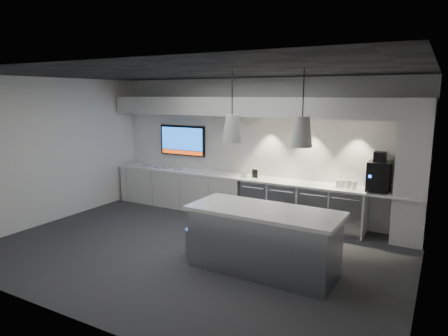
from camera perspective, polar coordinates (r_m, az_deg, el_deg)
The scene contains 28 objects.
floor at distance 7.07m, azimuth -4.44°, elevation -11.60°, with size 7.00×7.00×0.00m, color #2F2F31.
ceiling at distance 6.56m, azimuth -4.81°, elevation 13.45°, with size 7.00×7.00×0.00m, color black.
wall_back at distance 8.82m, azimuth 4.43°, elevation 2.92°, with size 7.00×7.00×0.00m, color white.
wall_front at distance 4.83m, azimuth -21.34°, elevation -4.10°, with size 7.00×7.00×0.00m, color white.
wall_left at distance 9.06m, azimuth -23.39°, elevation 2.29°, with size 7.00×7.00×0.00m, color white.
wall_right at distance 5.57m, azimuth 26.95°, elevation -2.65°, with size 7.00×7.00×0.00m, color white.
back_counter at distance 8.63m, azimuth 3.47°, elevation -1.40°, with size 6.80×0.65×0.04m, color white.
left_base_cabinets at distance 9.60m, azimuth -6.02°, elevation -2.98°, with size 3.30×0.63×0.86m, color silver.
fridge_unit_a at distance 8.64m, azimuth 4.94°, elevation -4.52°, with size 0.60×0.61×0.85m, color #92949A.
fridge_unit_b at distance 8.41m, azimuth 8.87°, elevation -5.03°, with size 0.60×0.61×0.85m, color #92949A.
fridge_unit_c at distance 8.22m, azimuth 13.00°, elevation -5.53°, with size 0.60×0.61×0.85m, color #92949A.
fridge_unit_d at distance 8.08m, azimuth 17.31°, elevation -6.02°, with size 0.60×0.61×0.85m, color #92949A.
backsplash at distance 8.37m, azimuth 11.87°, elevation 2.67°, with size 4.60×0.03×1.30m, color silver.
soffit at distance 8.48m, azimuth 3.66°, elevation 8.74°, with size 6.90×0.60×0.40m, color silver.
column at distance 7.78m, azimuth 25.35°, elevation -0.57°, with size 0.55×0.55×2.60m, color silver.
wall_tv at distance 9.71m, azimuth -5.95°, elevation 3.95°, with size 1.25×0.07×0.72m.
island at distance 6.16m, azimuth 5.65°, elevation -10.16°, with size 2.31×1.03×0.97m.
bin at distance 6.79m, azimuth -4.16°, elevation -10.49°, with size 0.32×0.32×0.46m, color #92949A.
coffee_machine at distance 7.85m, azimuth 21.24°, elevation -0.94°, with size 0.41×0.58×0.72m.
sign_black at distance 8.54m, azimuth 4.44°, elevation -0.79°, with size 0.14×0.02×0.18m, color black.
sign_white at distance 8.58m, azimuth 2.92°, elevation -0.86°, with size 0.18×0.02×0.14m, color white.
cup_cluster at distance 7.95m, azimuth 17.03°, elevation -2.18°, with size 0.38×0.18×0.15m, color white, non-canonical shape.
tray_a at distance 10.13m, azimuth -11.01°, elevation 0.38°, with size 0.16×0.16×0.03m, color #A6A6A6.
tray_b at distance 9.83m, azimuth -9.29°, elevation 0.13°, with size 0.16×0.16×0.03m, color #A6A6A6.
tray_c at distance 9.73m, azimuth -8.04°, elevation 0.06°, with size 0.16×0.16×0.03m, color #A6A6A6.
tray_d at distance 9.50m, azimuth -6.56°, elevation -0.16°, with size 0.16×0.16×0.03m, color #A6A6A6.
pendant_left at distance 6.02m, azimuth 1.16°, elevation 5.69°, with size 0.29×0.29×1.12m.
pendant_right at distance 5.60m, azimuth 11.09°, elevation 5.13°, with size 0.29×0.29×1.12m.
Camera 1 is at (3.65, -5.45, 2.66)m, focal length 32.00 mm.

